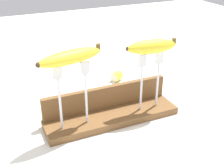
% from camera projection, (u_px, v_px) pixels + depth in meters
% --- Properties ---
extents(ground_plane, '(3.00, 3.00, 0.00)m').
position_uv_depth(ground_plane, '(112.00, 120.00, 0.90)').
color(ground_plane, silver).
extents(wooden_board, '(0.41, 0.10, 0.02)m').
position_uv_depth(wooden_board, '(112.00, 117.00, 0.89)').
color(wooden_board, brown).
rests_on(wooden_board, ground).
extents(board_backstop, '(0.40, 0.02, 0.07)m').
position_uv_depth(board_backstop, '(106.00, 97.00, 0.91)').
color(board_backstop, brown).
rests_on(board_backstop, wooden_board).
extents(fork_stand_left, '(0.10, 0.01, 0.19)m').
position_uv_depth(fork_stand_left, '(73.00, 90.00, 0.79)').
color(fork_stand_left, silver).
rests_on(fork_stand_left, wooden_board).
extents(fork_stand_right, '(0.08, 0.01, 0.18)m').
position_uv_depth(fork_stand_right, '(150.00, 76.00, 0.88)').
color(fork_stand_right, silver).
rests_on(fork_stand_right, wooden_board).
extents(banana_raised_left, '(0.19, 0.08, 0.04)m').
position_uv_depth(banana_raised_left, '(70.00, 57.00, 0.75)').
color(banana_raised_left, yellow).
rests_on(banana_raised_left, fork_stand_left).
extents(banana_raised_right, '(0.16, 0.06, 0.04)m').
position_uv_depth(banana_raised_right, '(152.00, 46.00, 0.84)').
color(banana_raised_right, yellow).
rests_on(banana_raised_right, fork_stand_right).
extents(banana_chunk_near, '(0.05, 0.05, 0.04)m').
position_uv_depth(banana_chunk_near, '(116.00, 76.00, 1.14)').
color(banana_chunk_near, yellow).
rests_on(banana_chunk_near, ground).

